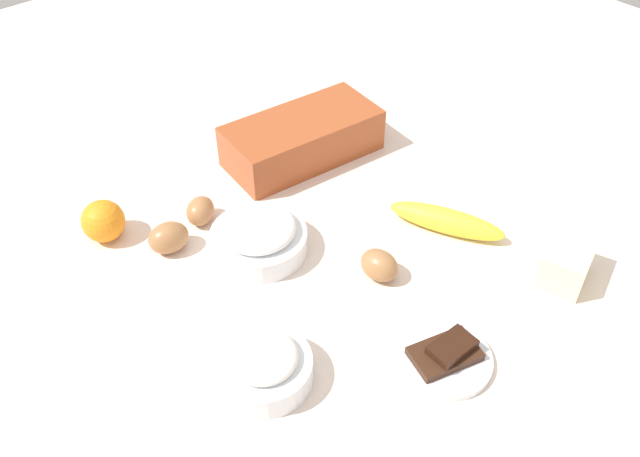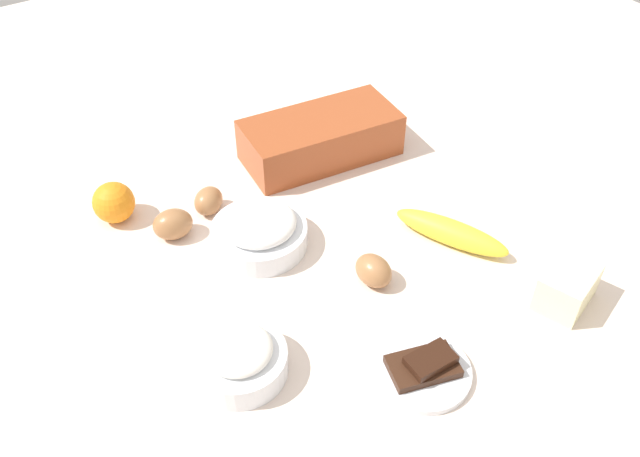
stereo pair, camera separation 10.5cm
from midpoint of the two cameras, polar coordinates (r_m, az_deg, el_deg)
ground_plane at (r=1.08m, az=2.77°, el=-2.10°), size 2.40×2.40×0.02m
loaf_pan at (r=1.24m, az=2.49°, el=7.62°), size 0.29×0.16×0.08m
flour_bowl at (r=0.89m, az=-3.45°, el=-10.98°), size 0.13×0.13×0.06m
sugar_bowl at (r=1.06m, az=-2.35°, el=-0.27°), size 0.15×0.15×0.07m
banana at (r=1.10m, az=13.67°, el=-0.44°), size 0.12×0.19×0.04m
orange_fruit at (r=1.14m, az=-14.48°, el=2.02°), size 0.07×0.07×0.07m
butter_block at (r=1.05m, az=22.81°, el=-4.69°), size 0.11×0.09×0.06m
egg_near_butter at (r=1.01m, az=7.49°, el=-3.67°), size 0.05×0.07×0.05m
egg_beside_bowl at (r=1.09m, az=-9.62°, el=0.24°), size 0.07×0.06×0.05m
egg_loose at (r=1.13m, az=-6.77°, el=2.21°), size 0.07×0.07×0.04m
chocolate_plate at (r=0.92m, az=11.97°, el=-11.65°), size 0.13×0.13×0.03m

